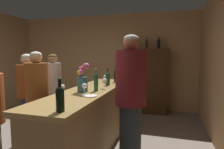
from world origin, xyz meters
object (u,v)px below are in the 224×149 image
object	(u,v)px
display_cabinet	(147,80)
display_bottle_center	(159,43)
wine_bottle_merlot	(108,78)
bartender	(131,98)
display_bottle_midleft	(147,44)
wine_glass_front	(105,77)
wine_bottle_chardonnay	(60,97)
wine_glass_rear	(105,81)
cheese_plate	(91,96)
wine_glass_spare	(84,86)
wine_glass_mid	(62,87)
display_bottle_left	(136,43)
flower_arrangement	(83,79)
wine_bottle_pinot	(116,75)
patron_in_grey	(28,94)
wine_bottle_malbec	(96,81)
bar_counter	(90,121)
patron_tall	(54,88)
patron_in_navy	(38,100)

from	to	relation	value
display_cabinet	display_bottle_center	xyz separation A→B (m)	(0.29, 0.00, 0.94)
wine_bottle_merlot	bartender	size ratio (longest dim) A/B	0.16
display_bottle_center	display_bottle_midleft	bearing A→B (deg)	-180.00
display_cabinet	wine_glass_front	bearing A→B (deg)	-112.72
wine_bottle_chardonnay	bartender	size ratio (longest dim) A/B	0.18
wine_glass_rear	display_bottle_midleft	size ratio (longest dim) A/B	0.52
cheese_plate	wine_glass_spare	bearing A→B (deg)	152.87
wine_glass_rear	wine_glass_mid	bearing A→B (deg)	-123.42
wine_glass_mid	bartender	xyz separation A→B (m)	(0.89, 0.15, -0.12)
wine_glass_mid	display_bottle_left	bearing A→B (deg)	79.70
wine_glass_front	flower_arrangement	size ratio (longest dim) A/B	0.34
wine_bottle_pinot	patron_in_grey	size ratio (longest dim) A/B	0.21
wine_bottle_malbec	bartender	distance (m)	0.62
wine_bottle_merlot	bartender	bearing A→B (deg)	-54.28
bar_counter	patron_tall	size ratio (longest dim) A/B	1.70
display_bottle_left	bartender	world-z (taller)	display_bottle_left
display_cabinet	wine_bottle_chardonnay	distance (m)	3.54
cheese_plate	display_bottle_center	bearing A→B (deg)	76.20
wine_glass_mid	wine_glass_spare	size ratio (longest dim) A/B	0.87
wine_bottle_chardonnay	display_bottle_left	size ratio (longest dim) A/B	0.96
wine_glass_spare	patron_tall	size ratio (longest dim) A/B	0.10
wine_bottle_malbec	patron_in_navy	world-z (taller)	patron_in_navy
display_bottle_midleft	patron_in_navy	world-z (taller)	display_bottle_midleft
wine_bottle_chardonnay	wine_glass_rear	xyz separation A→B (m)	(0.00, 1.29, -0.02)
wine_glass_spare	display_bottle_center	distance (m)	2.96
wine_bottle_chardonnay	wine_glass_rear	size ratio (longest dim) A/B	1.92
wine_bottle_pinot	bar_counter	bearing A→B (deg)	-99.49
wine_bottle_chardonnay	patron_in_navy	distance (m)	1.22
bartender	wine_bottle_malbec	bearing A→B (deg)	-36.49
wine_bottle_malbec	patron_in_grey	bearing A→B (deg)	173.72
display_bottle_left	wine_bottle_chardonnay	bearing A→B (deg)	-91.97
wine_glass_spare	display_bottle_center	xyz separation A→B (m)	(0.80, 2.76, 0.70)
wine_bottle_chardonnay	patron_in_grey	size ratio (longest dim) A/B	0.20
bar_counter	wine_glass_mid	xyz separation A→B (m)	(-0.20, -0.45, 0.59)
patron_tall	bartender	bearing A→B (deg)	12.76
cheese_plate	patron_in_grey	world-z (taller)	patron_in_grey
flower_arrangement	bartender	distance (m)	0.75
wine_bottle_pinot	wine_bottle_merlot	distance (m)	0.46
wine_glass_mid	bartender	size ratio (longest dim) A/B	0.08
display_cabinet	wine_bottle_merlot	size ratio (longest dim) A/B	5.76
cheese_plate	patron_tall	world-z (taller)	patron_tall
wine_bottle_merlot	wine_glass_rear	xyz separation A→B (m)	(0.05, -0.32, -0.01)
patron_tall	display_bottle_midleft	bearing A→B (deg)	86.63
wine_bottle_merlot	wine_glass_mid	bearing A→B (deg)	-110.36
wine_glass_mid	patron_in_grey	xyz separation A→B (m)	(-0.98, 0.51, -0.25)
flower_arrangement	display_bottle_left	bearing A→B (deg)	82.67
wine_bottle_pinot	cheese_plate	bearing A→B (deg)	-88.02
patron_in_navy	bar_counter	bearing A→B (deg)	-8.76
bar_counter	flower_arrangement	size ratio (longest dim) A/B	6.29
wine_glass_spare	patron_tall	bearing A→B (deg)	137.38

